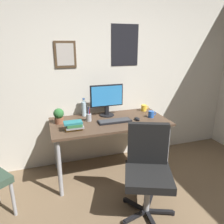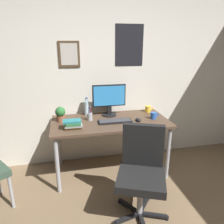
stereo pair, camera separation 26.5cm
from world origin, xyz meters
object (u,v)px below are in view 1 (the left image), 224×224
Objects in this scene: office_chair at (148,166)px; keyboard at (115,121)px; computer_mouse at (137,119)px; book_stack_left at (74,126)px; monitor at (107,99)px; potted_plant at (59,115)px; water_bottle at (84,109)px; coffee_mug_near at (144,108)px; pen_cup at (89,117)px; coffee_mug_far at (151,114)px.

office_chair is 2.21× the size of keyboard.
computer_mouse is 0.49× the size of book_stack_left.
office_chair is at bearing -82.98° from monitor.
office_chair is 4.87× the size of potted_plant.
keyboard is at bearing -47.83° from water_bottle.
book_stack_left is (-0.54, -0.10, 0.04)m from keyboard.
water_bottle is at bearing 148.16° from computer_mouse.
monitor is 0.68m from potted_plant.
monitor is 3.85× the size of coffee_mug_near.
water_bottle reaches higher than pen_cup.
monitor is 4.18× the size of computer_mouse.
office_chair is 1.13m from monitor.
keyboard is at bearing -85.04° from monitor.
water_bottle is (-0.63, 0.39, 0.09)m from computer_mouse.
coffee_mug_far is at bearing -8.30° from pen_cup.
coffee_mug_far is (0.55, -0.27, -0.19)m from monitor.
coffee_mug_far is (-0.04, -0.30, -0.00)m from coffee_mug_near.
potted_plant reaches higher than book_stack_left.
pen_cup is (0.37, -0.04, -0.05)m from potted_plant.
keyboard is 1.70× the size of water_bottle.
monitor reaches higher than keyboard.
book_stack_left reaches higher than computer_mouse.
office_chair reaches higher than coffee_mug_far.
computer_mouse is at bearing -127.98° from coffee_mug_near.
coffee_mug_far is (0.86, -0.35, -0.06)m from water_bottle.
book_stack_left is (-0.84, -0.07, 0.04)m from computer_mouse.
coffee_mug_near is at bearing 6.18° from potted_plant.
monitor reaches higher than coffee_mug_near.
coffee_mug_near is at bearing 83.03° from coffee_mug_far.
potted_plant is (-0.79, 0.92, 0.33)m from office_chair.
keyboard is 0.35m from pen_cup.
potted_plant is (-0.66, -0.10, -0.13)m from monitor.
water_bottle is 0.93m from coffee_mug_far.
coffee_mug_near reaches higher than computer_mouse.
water_bottle is at bearing 165.00° from monitor.
water_bottle reaches higher than coffee_mug_far.
office_chair reaches higher than computer_mouse.
coffee_mug_far is at bearing -96.97° from coffee_mug_near.
coffee_mug_far is 0.58× the size of pen_cup.
coffee_mug_near is 1.26m from potted_plant.
monitor reaches higher than book_stack_left.
office_chair is 3.76× the size of water_bottle.
coffee_mug_far reaches higher than keyboard.
pen_cup is at bearing -85.76° from water_bottle.
book_stack_left is at bearing -114.51° from water_bottle.
office_chair is 0.78m from computer_mouse.
coffee_mug_far is at bearing 60.66° from office_chair.
pen_cup reaches higher than coffee_mug_far.
coffee_mug_far is at bearing -21.97° from water_bottle.
coffee_mug_far is 1.23m from potted_plant.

